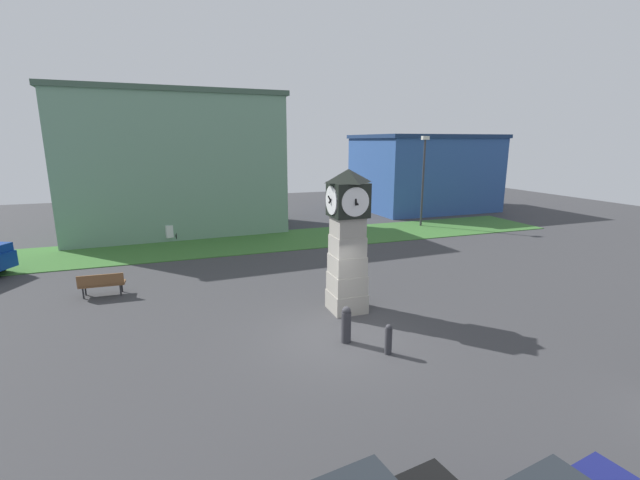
# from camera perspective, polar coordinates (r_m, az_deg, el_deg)

# --- Properties ---
(ground_plane) EXTENTS (71.79, 71.79, 0.00)m
(ground_plane) POSITION_cam_1_polar(r_m,az_deg,el_deg) (13.11, 2.29, -12.99)
(ground_plane) COLOR #38383A
(clock_tower) EXTENTS (1.44, 1.51, 4.88)m
(clock_tower) POSITION_cam_1_polar(r_m,az_deg,el_deg) (14.40, 3.68, -0.07)
(clock_tower) COLOR #9A958B
(clock_tower) RESTS_ON ground_plane
(bollard_near_tower) EXTENTS (0.29, 0.29, 1.10)m
(bollard_near_tower) POSITION_cam_1_polar(r_m,az_deg,el_deg) (12.69, 3.51, -11.15)
(bollard_near_tower) COLOR #333338
(bollard_near_tower) RESTS_ON ground_plane
(bollard_mid_row) EXTENTS (0.20, 0.20, 0.87)m
(bollard_mid_row) POSITION_cam_1_polar(r_m,az_deg,el_deg) (12.22, 9.11, -12.89)
(bollard_mid_row) COLOR #333338
(bollard_mid_row) RESTS_ON ground_plane
(car_silver_hatch) EXTENTS (4.67, 3.50, 1.52)m
(car_silver_hatch) POSITION_cam_1_polar(r_m,az_deg,el_deg) (27.90, -16.48, 2.24)
(car_silver_hatch) COLOR silver
(car_silver_hatch) RESTS_ON ground_plane
(bench) EXTENTS (1.62, 0.59, 0.90)m
(bench) POSITION_cam_1_polar(r_m,az_deg,el_deg) (18.22, -27.10, -5.11)
(bench) COLOR brown
(bench) RESTS_ON ground_plane
(street_lamp_near_road) EXTENTS (0.50, 0.24, 6.08)m
(street_lamp_near_road) POSITION_cam_1_polar(r_m,az_deg,el_deg) (30.05, 13.62, 8.45)
(street_lamp_near_road) COLOR #333338
(street_lamp_near_road) RESTS_ON ground_plane
(warehouse_blue_far) EXTENTS (13.55, 7.06, 8.72)m
(warehouse_blue_far) POSITION_cam_1_polar(r_m,az_deg,el_deg) (29.02, -18.78, 9.63)
(warehouse_blue_far) COLOR gray
(warehouse_blue_far) RESTS_ON ground_plane
(storefront_low_left) EXTENTS (10.83, 8.63, 6.28)m
(storefront_low_left) POSITION_cam_1_polar(r_m,az_deg,el_deg) (38.28, 13.59, 8.78)
(storefront_low_left) COLOR #2D5193
(storefront_low_left) RESTS_ON ground_plane
(grass_verge_far) EXTENTS (43.08, 5.27, 0.04)m
(grass_verge_far) POSITION_cam_1_polar(r_m,az_deg,el_deg) (24.84, -14.13, -0.70)
(grass_verge_far) COLOR #386B2D
(grass_verge_far) RESTS_ON ground_plane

